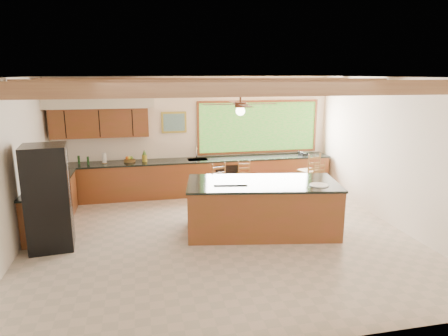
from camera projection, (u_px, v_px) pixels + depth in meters
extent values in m
plane|color=#B8AC98|center=(220.00, 237.00, 7.66)|extent=(7.20, 7.20, 0.00)
cube|color=white|center=(195.00, 135.00, 10.41)|extent=(7.20, 0.04, 3.00)
cube|color=white|center=(282.00, 225.00, 4.22)|extent=(7.20, 0.04, 3.00)
cube|color=white|center=(7.00, 171.00, 6.58)|extent=(0.04, 6.50, 3.00)
cube|color=white|center=(395.00, 153.00, 8.05)|extent=(0.04, 6.50, 3.00)
cube|color=#9B7C4D|center=(220.00, 77.00, 6.97)|extent=(7.20, 6.50, 0.04)
cube|color=#A57D52|center=(243.00, 89.00, 5.48)|extent=(7.10, 0.15, 0.22)
cube|color=#A57D52|center=(215.00, 85.00, 7.48)|extent=(7.10, 0.15, 0.22)
cube|color=#A57D52|center=(200.00, 83.00, 9.19)|extent=(7.10, 0.15, 0.22)
cube|color=brown|center=(100.00, 123.00, 9.66)|extent=(2.30, 0.35, 0.70)
cube|color=beige|center=(98.00, 98.00, 9.45)|extent=(2.60, 0.50, 0.48)
cylinder|color=#FFEABF|center=(68.00, 108.00, 9.36)|extent=(0.10, 0.10, 0.01)
cylinder|color=#FFEABF|center=(129.00, 107.00, 9.65)|extent=(0.10, 0.10, 0.01)
cube|color=#619F38|center=(258.00, 127.00, 10.68)|extent=(3.20, 0.04, 1.30)
cube|color=#AB9734|center=(174.00, 122.00, 10.19)|extent=(0.64, 0.03, 0.54)
cube|color=#447B66|center=(174.00, 122.00, 10.17)|extent=(0.54, 0.01, 0.44)
cube|color=brown|center=(198.00, 178.00, 10.33)|extent=(7.00, 0.65, 0.88)
cube|color=black|center=(198.00, 160.00, 10.22)|extent=(7.04, 0.69, 0.04)
cube|color=brown|center=(52.00, 205.00, 8.18)|extent=(0.65, 2.35, 0.88)
cube|color=black|center=(49.00, 183.00, 8.07)|extent=(0.69, 2.39, 0.04)
cube|color=black|center=(227.00, 180.00, 10.16)|extent=(0.60, 0.02, 0.78)
cube|color=silver|center=(198.00, 160.00, 10.22)|extent=(0.50, 0.38, 0.03)
cylinder|color=silver|center=(196.00, 152.00, 10.37)|extent=(0.03, 0.03, 0.30)
cylinder|color=silver|center=(197.00, 148.00, 10.25)|extent=(0.03, 0.20, 0.03)
cylinder|color=white|center=(104.00, 158.00, 9.75)|extent=(0.10, 0.10, 0.26)
cylinder|color=#1C421A|center=(79.00, 160.00, 9.71)|extent=(0.05, 0.05, 0.20)
cylinder|color=#1C421A|center=(88.00, 161.00, 9.64)|extent=(0.05, 0.05, 0.19)
cube|color=black|center=(303.00, 154.00, 10.72)|extent=(0.27, 0.25, 0.10)
cube|color=brown|center=(262.00, 208.00, 7.86)|extent=(3.05, 1.80, 0.97)
cube|color=black|center=(263.00, 183.00, 7.74)|extent=(3.10, 1.85, 0.04)
cube|color=black|center=(230.00, 182.00, 7.71)|extent=(0.72, 0.61, 0.02)
cylinder|color=white|center=(319.00, 185.00, 7.50)|extent=(0.35, 0.35, 0.02)
cube|color=black|center=(48.00, 198.00, 7.00)|extent=(0.80, 0.78, 1.88)
cube|color=silver|center=(70.00, 196.00, 7.08)|extent=(0.03, 0.05, 1.72)
cube|color=brown|center=(244.00, 174.00, 10.08)|extent=(0.41, 0.41, 0.04)
cylinder|color=brown|center=(240.00, 187.00, 9.99)|extent=(0.03, 0.03, 0.57)
cylinder|color=brown|center=(250.00, 187.00, 10.05)|extent=(0.03, 0.03, 0.57)
cylinder|color=brown|center=(237.00, 185.00, 10.25)|extent=(0.03, 0.03, 0.57)
cylinder|color=brown|center=(247.00, 184.00, 10.31)|extent=(0.03, 0.03, 0.57)
cube|color=brown|center=(215.00, 181.00, 9.06)|extent=(0.52, 0.52, 0.04)
cylinder|color=brown|center=(209.00, 198.00, 8.96)|extent=(0.04, 0.04, 0.66)
cylinder|color=brown|center=(223.00, 197.00, 9.03)|extent=(0.04, 0.04, 0.66)
cylinder|color=brown|center=(207.00, 194.00, 9.27)|extent=(0.04, 0.04, 0.66)
cylinder|color=brown|center=(220.00, 193.00, 9.33)|extent=(0.04, 0.04, 0.66)
cube|color=brown|center=(309.00, 171.00, 9.88)|extent=(0.51, 0.51, 0.04)
cylinder|color=brown|center=(305.00, 187.00, 9.77)|extent=(0.04, 0.04, 0.69)
cylinder|color=brown|center=(317.00, 187.00, 9.84)|extent=(0.04, 0.04, 0.69)
cylinder|color=brown|center=(299.00, 184.00, 10.09)|extent=(0.04, 0.04, 0.69)
cylinder|color=brown|center=(312.00, 183.00, 10.16)|extent=(0.04, 0.04, 0.69)
cube|color=brown|center=(314.00, 177.00, 9.57)|extent=(0.45, 0.45, 0.04)
cylinder|color=brown|center=(310.00, 193.00, 9.47)|extent=(0.04, 0.04, 0.62)
cylinder|color=brown|center=(322.00, 192.00, 9.53)|extent=(0.04, 0.04, 0.62)
cylinder|color=brown|center=(305.00, 189.00, 9.76)|extent=(0.04, 0.04, 0.62)
cylinder|color=brown|center=(316.00, 188.00, 9.82)|extent=(0.04, 0.04, 0.62)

